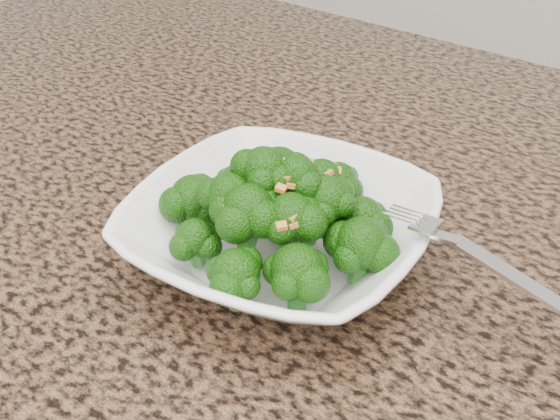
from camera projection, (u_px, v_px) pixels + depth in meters
The scene contains 5 objects.
granite_counter at pixel (349, 302), 0.55m from camera, with size 1.64×1.04×0.03m, color brown.
bowl at pixel (280, 233), 0.55m from camera, with size 0.23×0.23×0.06m, color white.
broccoli_pile at pixel (280, 164), 0.51m from camera, with size 0.20×0.20×0.07m, color #164C08, non-canonical shape.
garlic_topping at pixel (280, 119), 0.49m from camera, with size 0.12×0.12×0.01m, color orange, non-canonical shape.
fork at pixel (451, 240), 0.48m from camera, with size 0.17×0.03×0.01m, color silver, non-canonical shape.
Camera 1 is at (0.21, -0.06, 1.25)m, focal length 45.00 mm.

